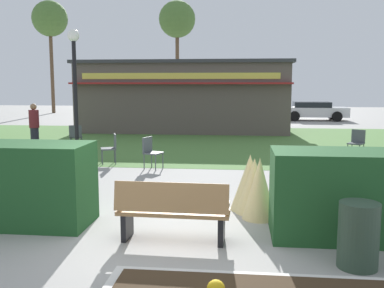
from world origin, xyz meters
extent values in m
plane|color=#999691|center=(0.00, 0.00, 0.00)|extent=(80.00, 80.00, 0.00)
cube|color=#4C7A38|center=(0.00, 11.59, 0.00)|extent=(36.00, 12.00, 0.01)
cube|color=#9E7547|center=(0.24, -0.13, 0.45)|extent=(1.71, 0.53, 0.06)
cube|color=#9E7547|center=(0.23, -0.35, 0.73)|extent=(1.70, 0.18, 0.44)
cube|color=black|center=(-0.49, -0.11, 0.23)|extent=(0.09, 0.44, 0.45)
cube|color=black|center=(0.97, -0.16, 0.23)|extent=(0.09, 0.44, 0.45)
cube|color=#9E7547|center=(-0.57, -0.11, 0.57)|extent=(0.07, 0.44, 0.06)
cube|color=#9E7547|center=(1.05, -0.16, 0.57)|extent=(0.07, 0.44, 0.06)
cube|color=#1E4C23|center=(-2.50, 0.40, 0.69)|extent=(2.44, 1.10, 1.39)
cube|color=#1E4C23|center=(3.03, 0.30, 0.68)|extent=(2.59, 1.10, 1.36)
cone|color=#D1BC7F|center=(1.50, 1.51, 0.51)|extent=(0.70, 0.70, 1.02)
cone|color=#D1BC7F|center=(1.58, 1.13, 0.55)|extent=(0.60, 0.60, 1.09)
cone|color=#D1BC7F|center=(1.43, 1.69, 0.53)|extent=(0.73, 0.73, 1.06)
cylinder|color=black|center=(-3.73, 6.44, 0.10)|extent=(0.22, 0.22, 0.20)
cylinder|color=black|center=(-3.73, 6.44, 1.82)|extent=(0.12, 0.12, 3.64)
sphere|color=white|center=(-3.73, 6.44, 3.80)|extent=(0.36, 0.36, 0.36)
cylinder|color=#2D4233|center=(2.77, -0.87, 0.43)|extent=(0.52, 0.52, 0.87)
cube|color=#594C47|center=(-1.59, 16.02, 1.66)|extent=(10.19, 4.37, 3.32)
cube|color=#333338|center=(-1.59, 16.02, 3.40)|extent=(10.49, 4.67, 0.16)
cube|color=maroon|center=(-1.59, 13.65, 2.39)|extent=(10.29, 0.36, 0.08)
cube|color=#D8CC4C|center=(-1.59, 13.81, 2.72)|extent=(9.17, 0.04, 0.28)
cube|color=#4C5156|center=(-1.17, 5.49, 0.45)|extent=(0.57, 0.57, 0.04)
cube|color=#4C5156|center=(-1.36, 5.57, 0.67)|extent=(0.20, 0.42, 0.44)
cylinder|color=#4C5156|center=(-1.07, 5.24, 0.23)|extent=(0.03, 0.03, 0.45)
cylinder|color=#4C5156|center=(-0.92, 5.59, 0.23)|extent=(0.03, 0.03, 0.45)
cylinder|color=#4C5156|center=(-1.42, 5.39, 0.23)|extent=(0.03, 0.03, 0.45)
cylinder|color=#4C5156|center=(-1.28, 5.74, 0.23)|extent=(0.03, 0.03, 0.45)
cube|color=#4C5156|center=(-2.67, 6.17, 0.45)|extent=(0.57, 0.57, 0.04)
cube|color=#4C5156|center=(-2.48, 6.24, 0.67)|extent=(0.19, 0.43, 0.44)
cylinder|color=#4C5156|center=(-2.92, 6.28, 0.23)|extent=(0.03, 0.03, 0.45)
cylinder|color=#4C5156|center=(-2.78, 5.92, 0.23)|extent=(0.03, 0.03, 0.45)
cylinder|color=#4C5156|center=(-2.56, 6.41, 0.23)|extent=(0.03, 0.03, 0.45)
cylinder|color=#4C5156|center=(-2.43, 6.06, 0.23)|extent=(0.03, 0.03, 0.45)
cube|color=#4C5156|center=(4.97, 8.14, 0.45)|extent=(0.61, 0.61, 0.04)
cube|color=#4C5156|center=(5.08, 8.31, 0.67)|extent=(0.39, 0.27, 0.44)
cylinder|color=#4C5156|center=(4.71, 8.09, 0.23)|extent=(0.03, 0.03, 0.45)
cylinder|color=#4C5156|center=(5.02, 7.88, 0.23)|extent=(0.03, 0.03, 0.45)
cylinder|color=#4C5156|center=(4.91, 8.41, 0.23)|extent=(0.03, 0.03, 0.45)
cylinder|color=#4C5156|center=(5.23, 8.20, 0.23)|extent=(0.03, 0.03, 0.45)
cube|color=#4C5156|center=(-4.72, 8.94, 0.45)|extent=(0.55, 0.55, 0.04)
cube|color=#4C5156|center=(-4.66, 8.75, 0.67)|extent=(0.43, 0.17, 0.44)
cylinder|color=#4C5156|center=(-4.59, 9.18, 0.23)|extent=(0.03, 0.03, 0.45)
cylinder|color=#4C5156|center=(-4.96, 9.07, 0.23)|extent=(0.03, 0.03, 0.45)
cylinder|color=#4C5156|center=(-4.48, 8.81, 0.23)|extent=(0.03, 0.03, 0.45)
cylinder|color=#4C5156|center=(-4.85, 8.70, 0.23)|extent=(0.03, 0.03, 0.45)
cylinder|color=#23232D|center=(-5.92, 8.16, 0.42)|extent=(0.28, 0.28, 0.85)
cylinder|color=maroon|center=(-5.92, 8.16, 1.16)|extent=(0.34, 0.34, 0.62)
sphere|color=#8C6647|center=(-5.92, 8.16, 1.58)|extent=(0.22, 0.22, 0.22)
cube|color=#B7BABF|center=(-5.05, 23.01, 0.55)|extent=(4.22, 1.84, 0.60)
cube|color=black|center=(-5.20, 23.01, 0.98)|extent=(2.32, 1.60, 0.44)
cylinder|color=black|center=(-3.75, 23.94, 0.32)|extent=(0.64, 0.23, 0.64)
cylinder|color=black|center=(-3.74, 22.10, 0.32)|extent=(0.64, 0.23, 0.64)
cylinder|color=black|center=(-6.36, 23.92, 0.32)|extent=(0.64, 0.23, 0.64)
cylinder|color=black|center=(-6.34, 22.08, 0.32)|extent=(0.64, 0.23, 0.64)
cube|color=black|center=(-0.20, 23.01, 0.55)|extent=(4.27, 1.97, 0.60)
cube|color=black|center=(-0.35, 23.02, 0.98)|extent=(2.37, 1.68, 0.44)
cylinder|color=black|center=(1.14, 23.88, 0.32)|extent=(0.65, 0.25, 0.64)
cylinder|color=black|center=(1.07, 22.04, 0.32)|extent=(0.65, 0.25, 0.64)
cylinder|color=black|center=(-1.46, 23.99, 0.32)|extent=(0.65, 0.25, 0.64)
cylinder|color=black|center=(-1.53, 22.15, 0.32)|extent=(0.65, 0.25, 0.64)
cube|color=silver|center=(6.00, 23.01, 0.55)|extent=(4.24, 1.89, 0.60)
cube|color=black|center=(5.85, 23.02, 0.98)|extent=(2.34, 1.63, 0.44)
cylinder|color=black|center=(7.32, 23.90, 0.32)|extent=(0.64, 0.23, 0.64)
cylinder|color=black|center=(7.28, 22.07, 0.32)|extent=(0.64, 0.23, 0.64)
cylinder|color=black|center=(4.71, 23.96, 0.32)|extent=(0.64, 0.23, 0.64)
cylinder|color=black|center=(4.68, 22.12, 0.32)|extent=(0.64, 0.23, 0.64)
cylinder|color=brown|center=(-3.67, 28.04, 3.08)|extent=(0.28, 0.28, 6.16)
sphere|color=#4C7233|center=(-3.67, 28.04, 7.26)|extent=(2.80, 2.80, 2.80)
cylinder|color=brown|center=(-13.88, 28.20, 3.19)|extent=(0.28, 0.28, 6.38)
sphere|color=#4C7233|center=(-13.88, 28.20, 7.48)|extent=(2.80, 2.80, 2.80)
camera|label=1|loc=(1.22, -6.61, 2.38)|focal=41.63mm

